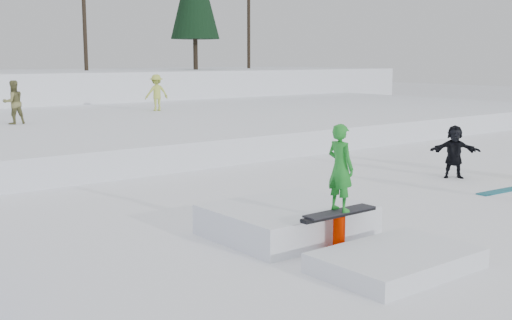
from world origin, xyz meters
TOP-DOWN VIEW (x-y plane):
  - ground at (0.00, 0.00)m, footprint 120.00×120.00m
  - snow_midrise at (0.00, 16.00)m, footprint 50.00×18.00m
  - walker_olive at (-0.03, 15.35)m, footprint 0.81×0.65m
  - walker_ygreen at (6.97, 17.39)m, footprint 1.14×0.78m
  - spectator_dark at (7.04, 1.80)m, footprint 1.21×1.21m
  - loose_board_teal at (6.33, 0.02)m, footprint 1.42×0.38m
  - jib_rail_feature at (-0.10, -0.37)m, footprint 2.60×4.40m

SIDE VIEW (x-z plane):
  - ground at x=0.00m, z-range 0.00..0.00m
  - loose_board_teal at x=6.33m, z-range 0.00..0.03m
  - jib_rail_feature at x=-0.10m, z-range -0.75..1.36m
  - snow_midrise at x=0.00m, z-range 0.00..0.80m
  - spectator_dark at x=7.04m, z-range 0.00..1.40m
  - walker_olive at x=-0.03m, z-range 0.80..2.37m
  - walker_ygreen at x=6.97m, z-range 0.80..2.43m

